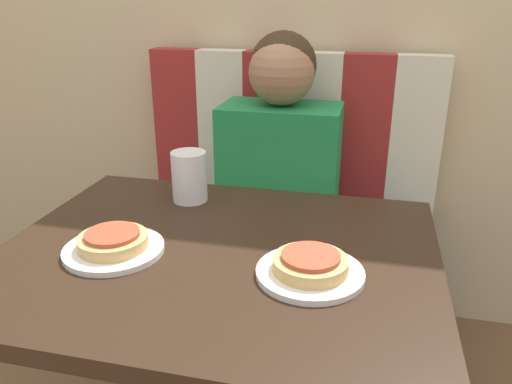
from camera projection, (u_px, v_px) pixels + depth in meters
booth_seat at (278, 285)px, 1.82m from camera, size 1.05×0.53×0.47m
booth_backrest at (292, 131)px, 1.83m from camera, size 1.05×0.08×0.57m
dining_table at (218, 296)px, 1.04m from camera, size 0.88×0.70×0.74m
person at (281, 138)px, 1.62m from camera, size 0.38×0.24×0.65m
plate_left at (114, 249)px, 0.99m from camera, size 0.20×0.20×0.01m
plate_right at (310, 273)px, 0.91m from camera, size 0.20×0.20×0.01m
pizza_left at (113, 240)px, 0.98m from camera, size 0.14×0.14×0.03m
pizza_right at (310, 263)px, 0.90m from camera, size 0.14×0.14×0.03m
drinking_cup at (189, 176)px, 1.22m from camera, size 0.09×0.09×0.12m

